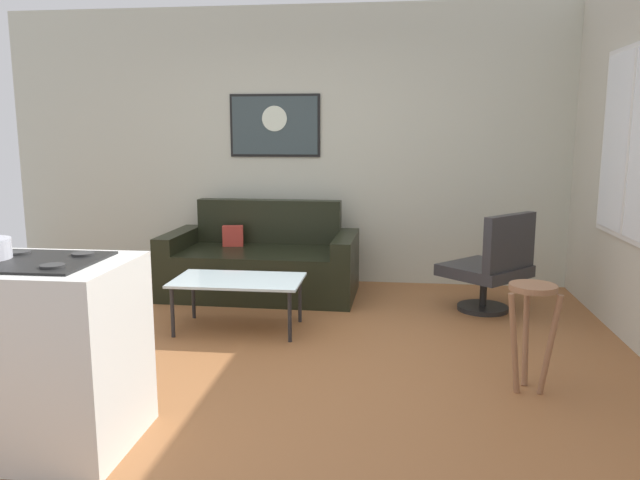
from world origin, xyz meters
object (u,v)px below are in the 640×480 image
Objects in this scene: bar_stool at (532,313)px; wall_painting at (275,125)px; coffee_table at (238,283)px; couch at (262,264)px; armchair at (492,266)px.

bar_stool is 0.71× the size of wall_painting.
coffee_table is at bearing 155.13° from bar_stool.
coffee_table is at bearing -89.28° from wall_painting.
wall_painting is at bearing 90.72° from coffee_table.
couch is 1.96× the size of wall_painting.
couch is 1.81× the size of coffee_table.
couch reaches higher than armchair.
couch reaches higher than coffee_table.
bar_stool is 3.53m from wall_painting.
armchair reaches higher than bar_stool.
bar_stool is at bearing -44.40° from couch.
couch is at bearing 135.60° from bar_stool.
bar_stool is (2.04, -0.95, 0.11)m from coffee_table.
armchair is 2.59m from wall_painting.
armchair is 0.94× the size of wall_painting.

